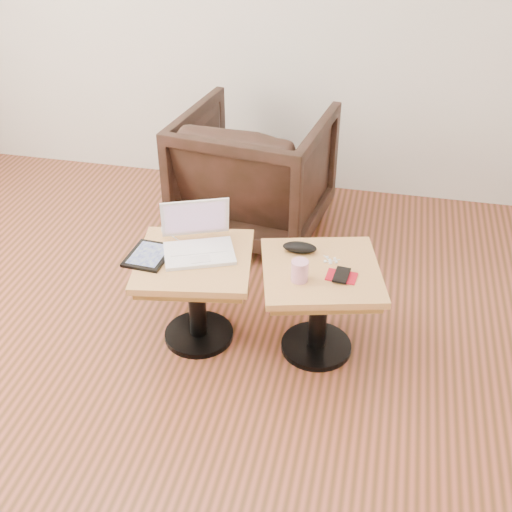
% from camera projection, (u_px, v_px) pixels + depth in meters
% --- Properties ---
extents(room_shell, '(4.52, 4.52, 2.71)m').
position_uv_depth(room_shell, '(90.00, 111.00, 1.98)').
color(room_shell, '#513119').
rests_on(room_shell, ground).
extents(side_table_left, '(0.59, 0.59, 0.47)m').
position_uv_depth(side_table_left, '(195.00, 278.00, 2.95)').
color(side_table_left, black).
rests_on(side_table_left, ground).
extents(side_table_right, '(0.62, 0.62, 0.47)m').
position_uv_depth(side_table_right, '(320.00, 290.00, 2.88)').
color(side_table_right, black).
rests_on(side_table_right, ground).
extents(laptop, '(0.39, 0.37, 0.22)m').
position_uv_depth(laptop, '(198.00, 241.00, 2.92)').
color(laptop, white).
rests_on(laptop, side_table_left).
extents(tablet, '(0.19, 0.23, 0.02)m').
position_uv_depth(tablet, '(149.00, 255.00, 2.89)').
color(tablet, black).
rests_on(tablet, side_table_left).
extents(charging_adapter, '(0.06, 0.06, 0.03)m').
position_uv_depth(charging_adapter, '(166.00, 230.00, 3.06)').
color(charging_adapter, white).
rests_on(charging_adapter, side_table_left).
extents(glasses_case, '(0.16, 0.07, 0.05)m').
position_uv_depth(glasses_case, '(300.00, 247.00, 2.91)').
color(glasses_case, black).
rests_on(glasses_case, side_table_right).
extents(striped_cup, '(0.10, 0.10, 0.10)m').
position_uv_depth(striped_cup, '(300.00, 271.00, 2.72)').
color(striped_cup, '#C03B74').
rests_on(striped_cup, side_table_right).
extents(earbuds_tangle, '(0.07, 0.06, 0.01)m').
position_uv_depth(earbuds_tangle, '(331.00, 260.00, 2.86)').
color(earbuds_tangle, white).
rests_on(earbuds_tangle, side_table_right).
extents(phone_on_sleeve, '(0.14, 0.12, 0.02)m').
position_uv_depth(phone_on_sleeve, '(342.00, 276.00, 2.76)').
color(phone_on_sleeve, '#7B0305').
rests_on(phone_on_sleeve, side_table_right).
extents(armchair, '(0.92, 0.94, 0.76)m').
position_uv_depth(armchair, '(255.00, 173.00, 3.79)').
color(armchair, black).
rests_on(armchair, ground).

